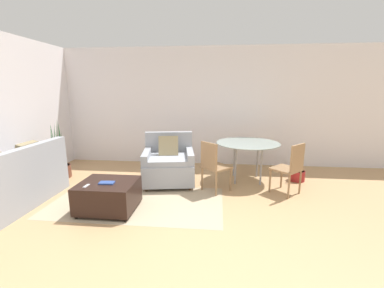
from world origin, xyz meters
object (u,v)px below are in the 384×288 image
object	(u,v)px
potted_plant	(59,165)
potted_plant_small	(297,171)
book_stack	(107,183)
dining_table	(248,146)
tv_remote_primary	(86,186)
armchair	(169,164)
dining_chair_near_right	(291,166)
couch	(7,188)
ottoman	(108,195)
dining_chair_near_left	(213,163)

from	to	relation	value
potted_plant	potted_plant_small	world-z (taller)	potted_plant
book_stack	dining_table	xyz separation A→B (m)	(2.17, 1.60, 0.24)
tv_remote_primary	potted_plant_small	world-z (taller)	potted_plant_small
potted_plant	armchair	bearing A→B (deg)	-1.52
dining_chair_near_right	couch	bearing A→B (deg)	-167.49
book_stack	armchair	bearing A→B (deg)	63.33
dining_chair_near_right	potted_plant_small	bearing A→B (deg)	65.00
potted_plant	dining_chair_near_right	xyz separation A→B (m)	(4.46, -0.43, 0.26)
potted_plant	dining_table	world-z (taller)	potted_plant
book_stack	potted_plant	size ratio (longest dim) A/B	0.18
ottoman	dining_table	distance (m)	2.71
couch	tv_remote_primary	size ratio (longest dim) A/B	14.03
ottoman	dining_chair_near_left	world-z (taller)	dining_chair_near_left
ottoman	potted_plant	distance (m)	2.09
book_stack	potted_plant	distance (m)	2.14
dining_table	potted_plant_small	size ratio (longest dim) A/B	1.64
dining_chair_near_right	ottoman	bearing A→B (deg)	-162.72
armchair	dining_table	distance (m)	1.58
tv_remote_primary	potted_plant	world-z (taller)	potted_plant
book_stack	tv_remote_primary	bearing A→B (deg)	-151.00
armchair	dining_chair_near_left	size ratio (longest dim) A/B	1.20
dining_table	dining_chair_near_right	size ratio (longest dim) A/B	1.36
tv_remote_primary	dining_table	xyz separation A→B (m)	(2.41, 1.73, 0.25)
couch	potted_plant	xyz separation A→B (m)	(-0.07, 1.41, -0.06)
potted_plant_small	book_stack	bearing A→B (deg)	-152.22
armchair	tv_remote_primary	size ratio (longest dim) A/B	7.97
potted_plant_small	ottoman	bearing A→B (deg)	-153.06
couch	dining_chair_near_left	bearing A→B (deg)	17.58
tv_remote_primary	dining_table	bearing A→B (deg)	35.61
potted_plant_small	dining_table	bearing A→B (deg)	-175.63
dining_chair_near_left	dining_chair_near_right	bearing A→B (deg)	0.00
armchair	dining_chair_near_right	bearing A→B (deg)	-9.67
tv_remote_primary	potted_plant	size ratio (longest dim) A/B	0.11
potted_plant	dining_table	distance (m)	3.84
tv_remote_primary	dining_chair_near_left	distance (m)	2.06
potted_plant	dining_chair_near_left	bearing A→B (deg)	-7.81
dining_table	dining_chair_near_right	distance (m)	0.95
tv_remote_primary	dining_table	world-z (taller)	dining_table
ottoman	potted_plant	bearing A→B (deg)	140.89
couch	potted_plant_small	distance (m)	5.04
ottoman	tv_remote_primary	xyz separation A→B (m)	(-0.23, -0.19, 0.21)
dining_table	dining_chair_near_left	xyz separation A→B (m)	(-0.66, -0.66, -0.17)
ottoman	potted_plant	world-z (taller)	potted_plant
couch	potted_plant	distance (m)	1.41
dining_chair_near_right	armchair	bearing A→B (deg)	170.33
ottoman	dining_table	size ratio (longest dim) A/B	0.66
ottoman	dining_chair_near_left	xyz separation A→B (m)	(1.53, 0.88, 0.28)
couch	dining_chair_near_right	distance (m)	4.50
book_stack	potted_plant	xyz separation A→B (m)	(-1.63, 1.37, -0.19)
book_stack	dining_chair_near_left	distance (m)	1.78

